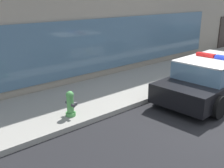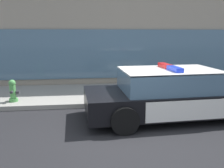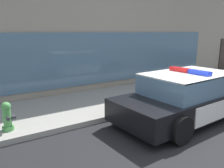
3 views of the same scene
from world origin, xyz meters
The scene contains 5 objects.
ground centered at (0.00, 0.00, 0.00)m, with size 48.00×48.00×0.00m, color black.
sidewalk centered at (0.00, 3.43, 0.07)m, with size 48.00×3.02×0.15m, color gray.
storefront_building centered at (2.84, 9.27, 3.55)m, with size 23.20×8.66×7.10m.
police_cruiser centered at (1.47, 0.86, 0.68)m, with size 5.10×2.28×1.49m.
fire_hydrant centered at (-3.32, 2.48, 0.50)m, with size 0.34×0.39×0.73m.
Camera 3 is at (-4.03, -3.37, 2.54)m, focal length 36.73 mm.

